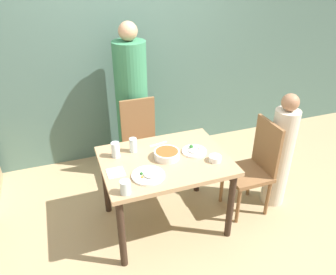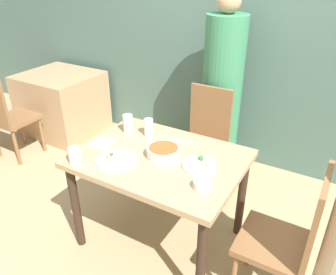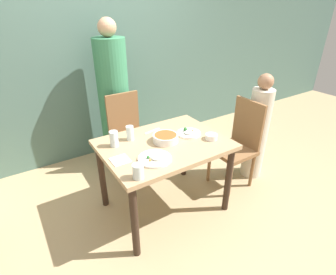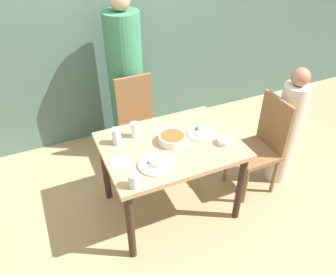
% 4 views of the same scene
% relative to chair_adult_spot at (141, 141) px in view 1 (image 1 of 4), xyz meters
% --- Properties ---
extents(ground_plane, '(10.00, 10.00, 0.00)m').
position_rel_chair_adult_spot_xyz_m(ground_plane, '(0.01, -0.76, -0.50)').
color(ground_plane, tan).
extents(wall_back, '(10.00, 0.06, 2.70)m').
position_rel_chair_adult_spot_xyz_m(wall_back, '(0.01, 0.70, 0.85)').
color(wall_back, '#4C6B60').
rests_on(wall_back, ground_plane).
extents(dining_table, '(1.10, 0.83, 0.74)m').
position_rel_chair_adult_spot_xyz_m(dining_table, '(0.01, -0.76, 0.13)').
color(dining_table, tan).
rests_on(dining_table, ground_plane).
extents(chair_adult_spot, '(0.40, 0.40, 0.96)m').
position_rel_chair_adult_spot_xyz_m(chair_adult_spot, '(0.00, 0.00, 0.00)').
color(chair_adult_spot, brown).
rests_on(chair_adult_spot, ground_plane).
extents(chair_child_spot, '(0.40, 0.40, 0.96)m').
position_rel_chair_adult_spot_xyz_m(chair_child_spot, '(0.91, -0.83, 0.00)').
color(chair_child_spot, brown).
rests_on(chair_child_spot, ground_plane).
extents(person_adult, '(0.36, 0.36, 1.71)m').
position_rel_chair_adult_spot_xyz_m(person_adult, '(0.00, 0.34, 0.28)').
color(person_adult, '#387F56').
rests_on(person_adult, ground_plane).
extents(person_child, '(0.23, 0.23, 1.21)m').
position_rel_chair_adult_spot_xyz_m(person_child, '(1.19, -0.83, 0.06)').
color(person_child, beige).
rests_on(person_child, ground_plane).
extents(bowl_curry, '(0.22, 0.22, 0.07)m').
position_rel_chair_adult_spot_xyz_m(bowl_curry, '(0.03, -0.75, 0.27)').
color(bowl_curry, silver).
rests_on(bowl_curry, dining_table).
extents(plate_rice_adult, '(0.22, 0.22, 0.06)m').
position_rel_chair_adult_spot_xyz_m(plate_rice_adult, '(0.29, -0.74, 0.24)').
color(plate_rice_adult, white).
rests_on(plate_rice_adult, dining_table).
extents(plate_rice_child, '(0.27, 0.27, 0.05)m').
position_rel_chair_adult_spot_xyz_m(plate_rice_child, '(-0.20, -0.96, 0.24)').
color(plate_rice_child, white).
rests_on(plate_rice_child, dining_table).
extents(bowl_rice_small, '(0.11, 0.11, 0.05)m').
position_rel_chair_adult_spot_xyz_m(bowl_rice_small, '(0.41, -0.93, 0.26)').
color(bowl_rice_small, white).
rests_on(bowl_rice_small, dining_table).
extents(glass_water_tall, '(0.07, 0.07, 0.13)m').
position_rel_chair_adult_spot_xyz_m(glass_water_tall, '(-0.22, -0.55, 0.30)').
color(glass_water_tall, silver).
rests_on(glass_water_tall, dining_table).
extents(glass_water_short, '(0.07, 0.07, 0.14)m').
position_rel_chair_adult_spot_xyz_m(glass_water_short, '(-0.38, -0.58, 0.30)').
color(glass_water_short, silver).
rests_on(glass_water_short, dining_table).
extents(glass_water_center, '(0.08, 0.08, 0.11)m').
position_rel_chair_adult_spot_xyz_m(glass_water_center, '(-0.42, -1.10, 0.29)').
color(glass_water_center, silver).
rests_on(glass_water_center, dining_table).
extents(napkin_folded, '(0.14, 0.14, 0.01)m').
position_rel_chair_adult_spot_xyz_m(napkin_folded, '(-0.44, -0.82, 0.23)').
color(napkin_folded, white).
rests_on(napkin_folded, dining_table).
extents(fork_steel, '(0.18, 0.05, 0.01)m').
position_rel_chair_adult_spot_xyz_m(fork_steel, '(0.03, -0.50, 0.23)').
color(fork_steel, silver).
rests_on(fork_steel, dining_table).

